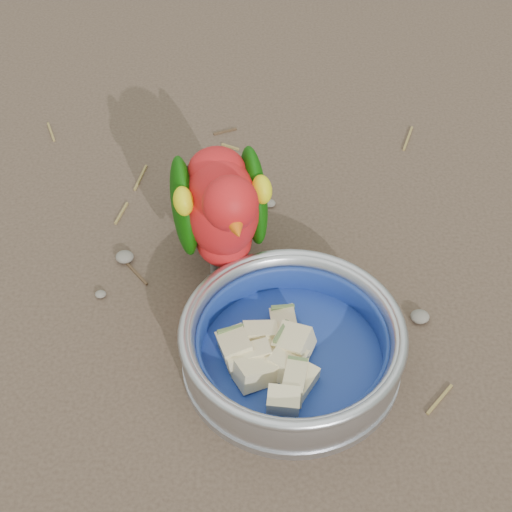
# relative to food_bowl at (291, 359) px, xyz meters

# --- Properties ---
(ground) EXTENTS (60.00, 60.00, 0.00)m
(ground) POSITION_rel_food_bowl_xyz_m (-0.04, -0.00, -0.01)
(ground) COLOR #4E3C2F
(food_bowl) EXTENTS (0.24, 0.24, 0.02)m
(food_bowl) POSITION_rel_food_bowl_xyz_m (0.00, 0.00, 0.00)
(food_bowl) COLOR #B2B2BA
(food_bowl) RESTS_ON ground
(bowl_wall) EXTENTS (0.24, 0.24, 0.04)m
(bowl_wall) POSITION_rel_food_bowl_xyz_m (0.00, 0.00, 0.03)
(bowl_wall) COLOR #B2B2BA
(bowl_wall) RESTS_ON food_bowl
(fruit_wedges) EXTENTS (0.14, 0.14, 0.03)m
(fruit_wedges) POSITION_rel_food_bowl_xyz_m (0.00, 0.00, 0.02)
(fruit_wedges) COLOR beige
(fruit_wedges) RESTS_ON food_bowl
(lory_parrot) EXTENTS (0.16, 0.25, 0.19)m
(lory_parrot) POSITION_rel_food_bowl_xyz_m (-0.08, 0.14, 0.09)
(lory_parrot) COLOR red
(lory_parrot) RESTS_ON ground
(ground_debris) EXTENTS (0.90, 0.80, 0.01)m
(ground_debris) POSITION_rel_food_bowl_xyz_m (-0.03, 0.03, -0.01)
(ground_debris) COLOR olive
(ground_debris) RESTS_ON ground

